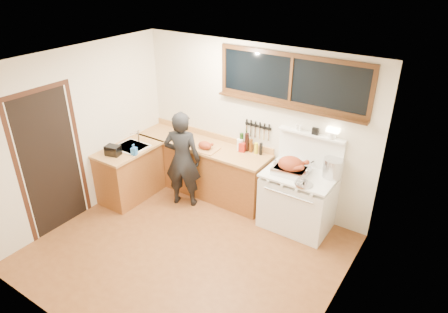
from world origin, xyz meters
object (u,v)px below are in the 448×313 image
Objects in this scene: vintage_stove at (298,199)px; man at (182,160)px; roast_turkey at (291,167)px; cutting_board at (205,147)px.

vintage_stove is 0.98× the size of man.
man is at bearing -166.55° from roast_turkey.
man is 3.03× the size of roast_turkey.
vintage_stove is 3.63× the size of cutting_board.
man reaches higher than cutting_board.
man reaches higher than roast_turkey.
roast_turkey is at bearing 2.33° from cutting_board.
man is 1.74m from roast_turkey.
man is (-1.81, -0.47, 0.34)m from vintage_stove.
cutting_board is (0.20, 0.34, 0.15)m from man.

